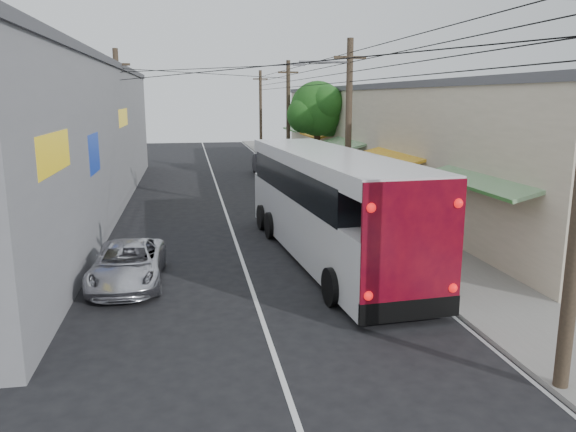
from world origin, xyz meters
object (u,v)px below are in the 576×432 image
at_px(parked_suv, 316,193).
at_px(parked_car_mid, 296,178).
at_px(parked_car_far, 266,164).
at_px(pedestrian_near, 373,195).
at_px(pedestrian_far, 366,191).
at_px(coach_bus, 327,203).
at_px(jeepney, 128,264).

xyz_separation_m(parked_suv, parked_car_mid, (0.00, 5.23, 0.05)).
relative_size(parked_car_mid, parked_car_far, 1.04).
bearing_deg(pedestrian_near, parked_car_mid, -59.63).
distance_m(parked_suv, pedestrian_far, 2.56).
bearing_deg(coach_bus, pedestrian_near, 54.48).
bearing_deg(parked_car_far, pedestrian_near, -78.00).
relative_size(parked_car_mid, pedestrian_far, 3.17).
xyz_separation_m(parked_suv, parked_car_far, (-0.80, 12.86, -0.01)).
height_order(parked_car_mid, pedestrian_far, parked_car_mid).
height_order(coach_bus, pedestrian_far, coach_bus).
bearing_deg(parked_car_mid, parked_suv, -96.00).
xyz_separation_m(coach_bus, pedestrian_near, (3.82, 6.32, -0.88)).
bearing_deg(pedestrian_near, parked_car_far, -64.56).
distance_m(parked_suv, parked_car_far, 12.88).
distance_m(parked_car_mid, pedestrian_near, 8.01).
height_order(parked_car_mid, pedestrian_near, pedestrian_near).
bearing_deg(jeepney, pedestrian_near, 38.85).
bearing_deg(parked_suv, parked_car_far, 93.38).
relative_size(coach_bus, jeepney, 2.92).
bearing_deg(pedestrian_far, pedestrian_near, 101.56).
bearing_deg(jeepney, parked_suv, 53.12).
xyz_separation_m(jeepney, parked_car_mid, (8.22, 15.83, 0.18)).
bearing_deg(parked_car_mid, pedestrian_near, -79.94).
xyz_separation_m(parked_suv, pedestrian_near, (2.21, -2.47, 0.28)).
xyz_separation_m(jeepney, parked_suv, (8.22, 10.60, 0.14)).
bearing_deg(pedestrian_far, jeepney, 63.65).
bearing_deg(parked_suv, pedestrian_near, -48.28).
height_order(parked_car_far, pedestrian_far, pedestrian_far).
height_order(jeepney, pedestrian_near, pedestrian_near).
bearing_deg(parked_car_mid, jeepney, -123.44).
bearing_deg(parked_suv, pedestrian_far, -8.99).
distance_m(pedestrian_near, pedestrian_far, 2.11).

